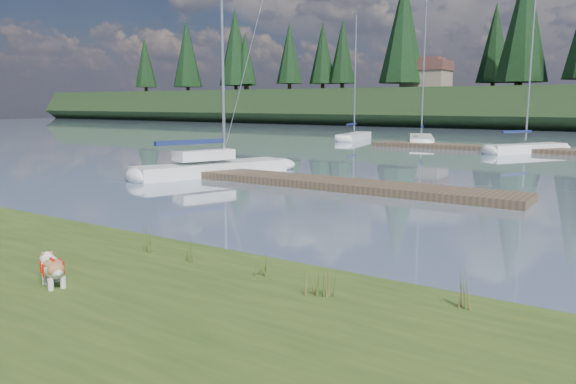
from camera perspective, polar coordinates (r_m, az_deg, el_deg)
The scene contains 21 objects.
ground at distance 40.77m, azimuth 23.38°, elevation 3.73°, with size 200.00×200.00×0.00m, color gray.
bank at distance 8.89m, azimuth -26.44°, elevation -12.40°, with size 60.00×9.00×0.35m, color #3B511C.
bulldog at distance 9.88m, azimuth -22.80°, elevation -7.07°, with size 0.83×0.52×0.49m.
sailboat_main at distance 26.12m, azimuth -6.58°, elevation 2.74°, with size 4.25×8.33×11.94m.
dock_near at distance 22.32m, azimuth 2.95°, elevation 1.01°, with size 16.00×2.00×0.30m, color #4C3D2C.
dock_far at distance 40.45m, azimuth 26.18°, elevation 3.72°, with size 26.00×2.20×0.30m, color #4C3D2C.
sailboat_bg_0 at distance 51.08m, azimuth 6.93°, elevation 5.71°, with size 2.91×7.58×10.85m.
sailboat_bg_1 at distance 48.01m, azimuth 13.36°, elevation 5.32°, with size 4.89×8.93×13.19m.
sailboat_bg_2 at distance 40.68m, azimuth 23.55°, elevation 4.18°, with size 4.88×6.65×10.61m.
weed_0 at distance 10.61m, azimuth -10.01°, elevation -5.71°, with size 0.17×0.14×0.60m.
weed_1 at distance 9.69m, azimuth -2.72°, elevation -7.33°, with size 0.17×0.14×0.48m.
weed_2 at distance 8.66m, azimuth 4.36°, elevation -9.18°, with size 0.17×0.14×0.54m.
weed_3 at distance 11.46m, azimuth -14.08°, elevation -4.68°, with size 0.17×0.14×0.62m.
weed_4 at distance 8.76m, azimuth 2.74°, elevation -9.09°, with size 0.17×0.14×0.49m.
weed_5 at distance 8.56m, azimuth 17.40°, elevation -9.46°, with size 0.17×0.14×0.66m.
mud_lip at distance 11.58m, azimuth -7.10°, elevation -7.11°, with size 60.00×0.50×0.14m, color #33281C.
conifer_0 at distance 99.48m, azimuth -5.37°, elevation 14.46°, with size 5.72×5.72×14.15m.
conifer_1 at distance 94.13m, azimuth 3.57°, elevation 13.96°, with size 4.40×4.40×11.30m.
conifer_2 at distance 85.03m, azimuth 11.63°, elevation 15.85°, with size 6.60×6.60×16.05m.
conifer_3 at distance 84.21m, azimuth 22.45°, elevation 14.19°, with size 4.84×4.84×12.25m.
house_0 at distance 85.28m, azimuth 13.91°, elevation 11.55°, with size 6.30×5.30×4.65m.
Camera 1 is at (7.31, -9.98, 3.29)m, focal length 35.00 mm.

